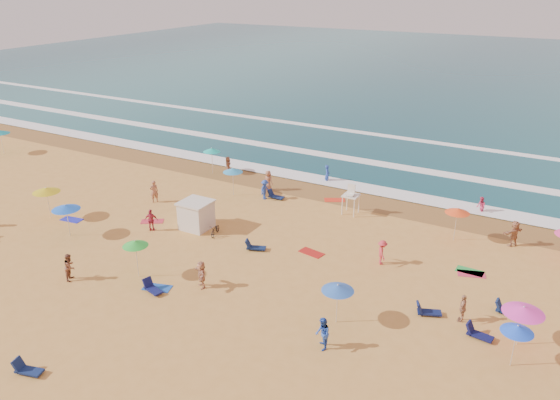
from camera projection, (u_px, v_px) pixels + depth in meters
The scene contains 12 objects.
ground at pixel (236, 249), 37.64m from camera, with size 220.00×220.00×0.00m, color gold.
ocean at pixel (475, 72), 105.43m from camera, with size 220.00×140.00×0.18m, color #0C4756.
wet_sand at pixel (315, 191), 47.73m from camera, with size 220.00×220.00×0.00m, color olive.
surf_foam at pixel (353, 162), 54.81m from camera, with size 200.00×18.70×0.05m.
cabana at pixel (196, 216), 40.38m from camera, with size 2.00×2.00×2.00m, color silver.
cabana_roof at pixel (195, 202), 39.98m from camera, with size 2.20×2.20×0.12m, color silver.
bicycle at pixel (215, 230), 39.52m from camera, with size 0.54×1.54×0.81m, color black.
lifeguard_stand at pixel (351, 201), 42.77m from camera, with size 1.20×1.20×2.10m, color white, non-canonical shape.
beach_umbrellas at pixel (250, 222), 36.57m from camera, with size 62.13×29.39×0.75m.
loungers at pixel (258, 278), 33.66m from camera, with size 35.10×25.41×0.34m.
towels at pixel (215, 266), 35.37m from camera, with size 34.92×29.48×0.03m.
beachgoers at pixel (320, 227), 38.93m from camera, with size 43.15×24.45×2.14m.
Camera 1 is at (18.92, -27.78, 17.55)m, focal length 35.00 mm.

